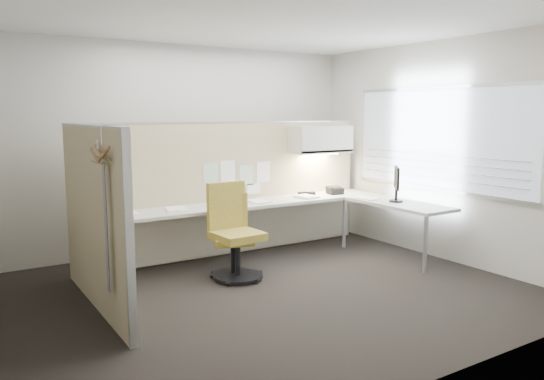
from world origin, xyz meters
TOP-DOWN VIEW (x-y plane):
  - floor at (0.00, 0.00)m, footprint 5.50×4.50m
  - ceiling at (0.00, 0.00)m, footprint 5.50×4.50m
  - wall_back at (0.00, 2.25)m, footprint 5.50×0.02m
  - wall_front at (0.00, -2.25)m, footprint 5.50×0.02m
  - wall_right at (2.75, 0.00)m, footprint 0.02×4.50m
  - window_pane at (2.73, 0.00)m, footprint 0.01×2.80m
  - partition_back at (0.55, 1.60)m, footprint 4.10×0.06m
  - partition_left at (-1.50, 0.50)m, footprint 0.06×2.20m
  - desk at (0.93, 1.13)m, footprint 4.00×2.07m
  - overhead_bin at (1.90, 1.39)m, footprint 0.90×0.36m
  - task_light_strip at (1.90, 1.39)m, footprint 0.60×0.06m
  - pinned_papers at (0.63, 1.57)m, footprint 1.01×0.00m
  - poster at (-1.05, 1.57)m, footprint 0.28×0.00m
  - chair_left at (0.08, 0.63)m, footprint 0.57×0.57m
  - chair_right at (0.10, 0.71)m, footprint 0.55×0.57m
  - monitor at (2.30, 0.29)m, footprint 0.30×0.35m
  - phone at (2.05, 1.25)m, footprint 0.23×0.22m
  - stapler at (1.59, 1.39)m, footprint 0.15×0.08m
  - tape_dispenser at (1.67, 1.28)m, footprint 0.11×0.08m
  - coat_hook at (-1.58, -0.18)m, footprint 0.18×0.47m
  - paper_stack_0 at (-0.96, 1.28)m, footprint 0.23×0.30m
  - paper_stack_1 at (-0.36, 1.27)m, footprint 0.30×0.35m
  - paper_stack_2 at (0.32, 1.16)m, footprint 0.27×0.33m
  - paper_stack_3 at (0.78, 1.25)m, footprint 0.24×0.31m
  - paper_stack_4 at (1.51, 1.19)m, footprint 0.27×0.33m
  - paper_stack_5 at (2.15, 0.68)m, footprint 0.29×0.34m

SIDE VIEW (x-z plane):
  - floor at x=0.00m, z-range -0.01..0.00m
  - chair_right at x=0.10m, z-range -0.03..0.90m
  - chair_left at x=0.08m, z-range -0.04..1.04m
  - desk at x=0.93m, z-range 0.24..0.97m
  - paper_stack_5 at x=2.15m, z-range 0.73..0.75m
  - paper_stack_3 at x=0.78m, z-range 0.73..0.75m
  - paper_stack_1 at x=-0.36m, z-range 0.73..0.75m
  - paper_stack_4 at x=1.51m, z-range 0.73..0.76m
  - paper_stack_0 at x=-0.96m, z-range 0.73..0.76m
  - paper_stack_2 at x=0.32m, z-range 0.73..0.77m
  - stapler at x=1.59m, z-range 0.73..0.78m
  - tape_dispenser at x=1.67m, z-range 0.73..0.79m
  - phone at x=2.05m, z-range 0.72..0.84m
  - partition_back at x=0.55m, z-range 0.00..1.75m
  - partition_left at x=-1.50m, z-range 0.00..1.75m
  - monitor at x=2.30m, z-range 0.77..1.22m
  - pinned_papers at x=0.63m, z-range 0.80..1.27m
  - task_light_strip at x=1.90m, z-range 1.29..1.31m
  - wall_back at x=0.00m, z-range 0.00..2.80m
  - wall_front at x=0.00m, z-range 0.00..2.80m
  - wall_right at x=2.75m, z-range 0.00..2.80m
  - coat_hook at x=-1.58m, z-range 0.71..2.11m
  - poster at x=-1.05m, z-range 1.24..1.59m
  - overhead_bin at x=1.90m, z-range 1.32..1.70m
  - window_pane at x=2.73m, z-range 0.90..2.20m
  - ceiling at x=0.00m, z-range 2.80..2.81m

